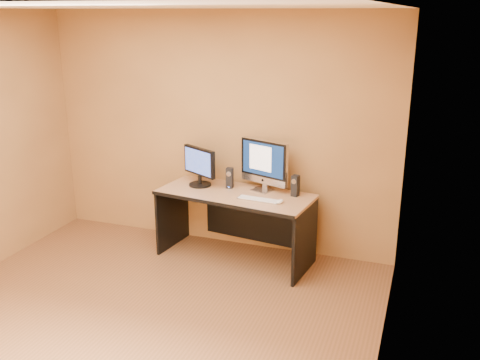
{
  "coord_description": "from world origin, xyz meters",
  "views": [
    {
      "loc": [
        2.19,
        -3.37,
        2.57
      ],
      "look_at": [
        0.44,
        1.51,
        0.93
      ],
      "focal_mm": 40.0,
      "sensor_mm": 36.0,
      "label": 1
    }
  ],
  "objects": [
    {
      "name": "floor",
      "position": [
        0.0,
        0.0,
        0.0
      ],
      "size": [
        4.0,
        4.0,
        0.0
      ],
      "primitive_type": "plane",
      "color": "brown",
      "rests_on": "ground"
    },
    {
      "name": "walls",
      "position": [
        0.0,
        0.0,
        1.3
      ],
      "size": [
        4.0,
        4.0,
        2.6
      ],
      "primitive_type": null,
      "color": "#A07440",
      "rests_on": "ground"
    },
    {
      "name": "ceiling",
      "position": [
        0.0,
        0.0,
        2.6
      ],
      "size": [
        4.0,
        4.0,
        0.0
      ],
      "primitive_type": "plane",
      "color": "white",
      "rests_on": "walls"
    },
    {
      "name": "desk",
      "position": [
        0.35,
        1.61,
        0.37
      ],
      "size": [
        1.7,
        0.91,
        0.75
      ],
      "primitive_type": null,
      "rotation": [
        0.0,
        0.0,
        -0.13
      ],
      "color": "#AB8155",
      "rests_on": "ground"
    },
    {
      "name": "imac",
      "position": [
        0.59,
        1.78,
        1.03
      ],
      "size": [
        0.61,
        0.39,
        0.56
      ],
      "primitive_type": null,
      "rotation": [
        0.0,
        0.0,
        -0.33
      ],
      "color": "#B3B3B7",
      "rests_on": "desk"
    },
    {
      "name": "second_monitor",
      "position": [
        -0.11,
        1.72,
        0.96
      ],
      "size": [
        0.54,
        0.44,
        0.43
      ],
      "primitive_type": null,
      "rotation": [
        0.0,
        0.0,
        -0.48
      ],
      "color": "black",
      "rests_on": "desk"
    },
    {
      "name": "speaker_left",
      "position": [
        0.23,
        1.75,
        0.86
      ],
      "size": [
        0.07,
        0.08,
        0.22
      ],
      "primitive_type": null,
      "rotation": [
        0.0,
        0.0,
        0.07
      ],
      "color": "black",
      "rests_on": "desk"
    },
    {
      "name": "speaker_right",
      "position": [
        0.96,
        1.73,
        0.86
      ],
      "size": [
        0.08,
        0.09,
        0.22
      ],
      "primitive_type": null,
      "rotation": [
        0.0,
        0.0,
        -0.24
      ],
      "color": "black",
      "rests_on": "desk"
    },
    {
      "name": "keyboard",
      "position": [
        0.65,
        1.47,
        0.76
      ],
      "size": [
        0.44,
        0.15,
        0.02
      ],
      "primitive_type": "cube",
      "rotation": [
        0.0,
        0.0,
        -0.07
      ],
      "color": "#BABABE",
      "rests_on": "desk"
    },
    {
      "name": "mouse",
      "position": [
        0.87,
        1.47,
        0.77
      ],
      "size": [
        0.08,
        0.11,
        0.04
      ],
      "primitive_type": "ellipsoid",
      "rotation": [
        0.0,
        0.0,
        -0.17
      ],
      "color": "white",
      "rests_on": "desk"
    },
    {
      "name": "cable_a",
      "position": [
        0.63,
        1.93,
        0.75
      ],
      "size": [
        0.08,
        0.21,
        0.01
      ],
      "primitive_type": "cylinder",
      "rotation": [
        1.57,
        0.0,
        0.32
      ],
      "color": "black",
      "rests_on": "desk"
    },
    {
      "name": "cable_b",
      "position": [
        0.54,
        1.92,
        0.75
      ],
      "size": [
        0.12,
        0.15,
        0.01
      ],
      "primitive_type": "cylinder",
      "rotation": [
        1.57,
        0.0,
        -0.66
      ],
      "color": "black",
      "rests_on": "desk"
    }
  ]
}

